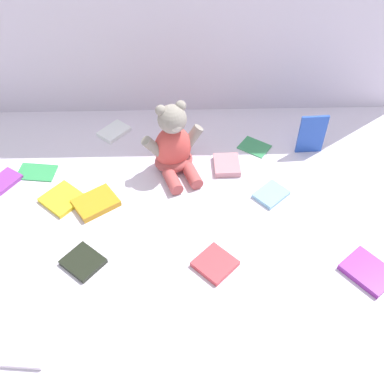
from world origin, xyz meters
name	(u,v)px	position (x,y,z in m)	size (l,w,h in m)	color
ground_plane	(199,191)	(0.00, 0.00, 0.00)	(3.20, 3.20, 0.00)	silver
backdrop_drape	(195,3)	(0.00, 0.41, 0.37)	(1.45, 0.03, 0.75)	silver
teddy_bear	(174,146)	(-0.07, 0.10, 0.09)	(0.19, 0.19, 0.23)	#D84C47
book_case_0	(96,203)	(-0.29, -0.05, 0.01)	(0.09, 0.12, 0.02)	orange
book_case_1	(227,165)	(0.09, 0.10, 0.01)	(0.08, 0.09, 0.02)	#BE7C86
book_case_2	(368,271)	(0.41, -0.30, 0.01)	(0.09, 0.12, 0.02)	#842991
book_case_3	(83,262)	(-0.30, -0.25, 0.01)	(0.08, 0.09, 0.01)	black
book_case_4	(271,194)	(0.21, -0.03, 0.01)	(0.07, 0.09, 0.01)	#7FB9D8
book_case_5	(254,147)	(0.19, 0.19, 0.00)	(0.07, 0.09, 0.01)	#368C55
book_case_6	(312,134)	(0.35, 0.17, 0.07)	(0.08, 0.01, 0.14)	#254BB1
book_case_7	(215,264)	(0.03, -0.26, 0.01)	(0.09, 0.09, 0.01)	#C93B43
book_case_8	(114,132)	(-0.27, 0.27, 0.01)	(0.07, 0.10, 0.01)	white
book_case_9	(63,199)	(-0.39, -0.03, 0.01)	(0.10, 0.10, 0.01)	yellow
book_case_10	(27,346)	(-0.40, -0.47, 0.01)	(0.10, 0.09, 0.01)	white
book_case_11	(37,172)	(-0.49, 0.09, 0.00)	(0.07, 0.11, 0.01)	#31954F
book_case_12	(0,184)	(-0.59, 0.04, 0.01)	(0.07, 0.12, 0.01)	purple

